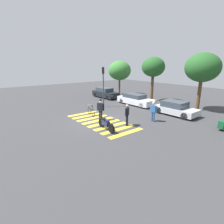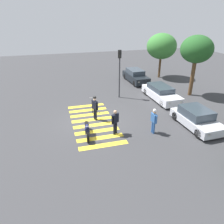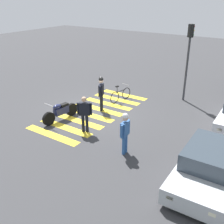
# 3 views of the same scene
# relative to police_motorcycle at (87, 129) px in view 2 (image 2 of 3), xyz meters

# --- Properties ---
(ground_plane) EXTENTS (60.00, 60.00, 0.00)m
(ground_plane) POSITION_rel_police_motorcycle_xyz_m (-1.75, 0.75, -0.47)
(ground_plane) COLOR #38383A
(police_motorcycle) EXTENTS (2.15, 0.62, 1.05)m
(police_motorcycle) POSITION_rel_police_motorcycle_xyz_m (0.00, 0.00, 0.00)
(police_motorcycle) COLOR black
(police_motorcycle) RESTS_ON ground_plane
(leaning_bicycle) EXTENTS (1.70, 0.47, 1.01)m
(leaning_bicycle) POSITION_rel_police_motorcycle_xyz_m (-3.88, 1.10, -0.08)
(leaning_bicycle) COLOR black
(leaning_bicycle) RESTS_ON ground_plane
(officer_on_foot) EXTENTS (0.44, 0.59, 1.73)m
(officer_on_foot) POSITION_rel_police_motorcycle_xyz_m (0.29, 1.81, 0.52)
(officer_on_foot) COLOR black
(officer_on_foot) RESTS_ON ground_plane
(officer_by_motorcycle) EXTENTS (0.65, 0.39, 1.90)m
(officer_by_motorcycle) POSITION_rel_police_motorcycle_xyz_m (-2.13, 0.98, 0.65)
(officer_by_motorcycle) COLOR black
(officer_by_motorcycle) RESTS_ON ground_plane
(pedestrian_bystander) EXTENTS (0.66, 0.25, 1.76)m
(pedestrian_bystander) POSITION_rel_police_motorcycle_xyz_m (0.83, 4.27, 0.54)
(pedestrian_bystander) COLOR #2D5999
(pedestrian_bystander) RESTS_ON ground_plane
(crosswalk_stripes) EXTENTS (6.75, 3.05, 0.01)m
(crosswalk_stripes) POSITION_rel_police_motorcycle_xyz_m (-1.75, 0.75, -0.46)
(crosswalk_stripes) COLOR yellow
(crosswalk_stripes) RESTS_ON ground_plane
(car_black_suv) EXTENTS (4.37, 1.77, 1.42)m
(car_black_suv) POSITION_rel_police_motorcycle_xyz_m (-10.39, 7.44, 0.21)
(car_black_suv) COLOR black
(car_black_suv) RESTS_ON ground_plane
(car_white_van) EXTENTS (4.73, 1.85, 1.28)m
(car_white_van) POSITION_rel_police_motorcycle_xyz_m (-4.57, 7.64, 0.15)
(car_white_van) COLOR black
(car_white_van) RESTS_ON ground_plane
(car_silver_sedan) EXTENTS (4.00, 1.96, 1.32)m
(car_silver_sedan) POSITION_rel_police_motorcycle_xyz_m (0.82, 7.57, 0.16)
(car_silver_sedan) COLOR black
(car_silver_sedan) RESTS_ON ground_plane
(traffic_light_pole) EXTENTS (0.35, 0.34, 4.37)m
(traffic_light_pole) POSITION_rel_police_motorcycle_xyz_m (-6.15, 4.14, 2.46)
(traffic_light_pole) COLOR #38383D
(traffic_light_pole) RESTS_ON ground_plane
(street_tree_near) EXTENTS (3.46, 3.46, 5.19)m
(street_tree_near) POSITION_rel_police_motorcycle_xyz_m (-11.40, 10.95, 3.24)
(street_tree_near) COLOR brown
(street_tree_near) RESTS_ON ground_plane
(street_tree_mid) EXTENTS (2.89, 2.89, 5.57)m
(street_tree_mid) POSITION_rel_police_motorcycle_xyz_m (-4.88, 10.95, 3.82)
(street_tree_mid) COLOR brown
(street_tree_mid) RESTS_ON ground_plane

